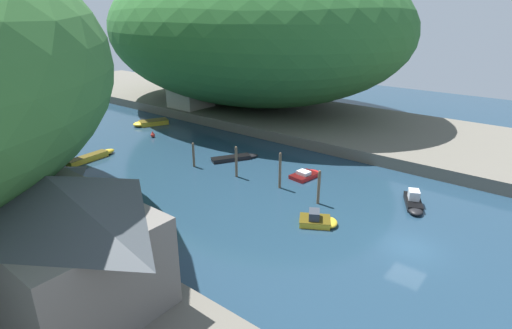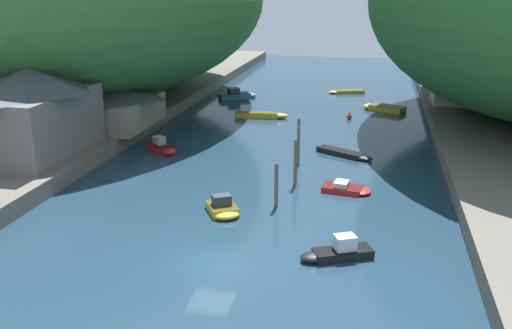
{
  "view_description": "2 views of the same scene",
  "coord_description": "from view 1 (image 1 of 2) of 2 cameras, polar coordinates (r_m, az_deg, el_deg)",
  "views": [
    {
      "loc": [
        -27.08,
        -6.77,
        16.52
      ],
      "look_at": [
        0.36,
        14.94,
        2.97
      ],
      "focal_mm": 28.0,
      "sensor_mm": 36.0,
      "label": 1
    },
    {
      "loc": [
        8.59,
        -27.82,
        15.18
      ],
      "look_at": [
        0.17,
        11.62,
        2.23
      ],
      "focal_mm": 40.0,
      "sensor_mm": 36.0,
      "label": 2
    }
  ],
  "objects": [
    {
      "name": "boat_moored_right",
      "position": [
        35.52,
        -18.24,
        -6.89
      ],
      "size": [
        3.78,
        3.23,
        1.42
      ],
      "rotation": [
        0.0,
        0.0,
        4.07
      ],
      "color": "red",
      "rests_on": "water_surface"
    },
    {
      "name": "boat_far_upstream",
      "position": [
        47.31,
        -2.8,
        0.99
      ],
      "size": [
        5.57,
        3.92,
        0.45
      ],
      "rotation": [
        0.0,
        0.0,
        4.19
      ],
      "color": "black",
      "rests_on": "water_surface"
    },
    {
      "name": "mooring_post_fourth",
      "position": [
        45.21,
        -8.92,
        1.4
      ],
      "size": [
        0.27,
        0.27,
        2.84
      ],
      "color": "brown",
      "rests_on": "water_surface"
    },
    {
      "name": "boat_far_right_bank",
      "position": [
        38.65,
        21.6,
        -5.06
      ],
      "size": [
        4.4,
        2.96,
        1.38
      ],
      "rotation": [
        0.0,
        0.0,
        2.01
      ],
      "color": "black",
      "rests_on": "water_surface"
    },
    {
      "name": "boathouse_shed",
      "position": [
        34.82,
        -31.05,
        -4.14
      ],
      "size": [
        8.23,
        10.26,
        3.98
      ],
      "color": "gray",
      "rests_on": "left_bank"
    },
    {
      "name": "boat_small_dinghy",
      "position": [
        51.14,
        -22.23,
        1.08
      ],
      "size": [
        6.29,
        1.69,
        0.66
      ],
      "rotation": [
        0.0,
        0.0,
        4.8
      ],
      "color": "gold",
      "rests_on": "water_surface"
    },
    {
      "name": "person_on_quay",
      "position": [
        24.14,
        -13.86,
        -15.49
      ],
      "size": [
        0.33,
        0.43,
        1.69
      ],
      "rotation": [
        0.0,
        0.0,
        1.24
      ],
      "color": "#282D3D",
      "rests_on": "left_bank"
    },
    {
      "name": "channel_buoy_near",
      "position": [
        57.41,
        -14.54,
        4.12
      ],
      "size": [
        0.59,
        0.59,
        0.89
      ],
      "color": "red",
      "rests_on": "water_surface"
    },
    {
      "name": "boat_mid_channel",
      "position": [
        42.66,
        7.21,
        -1.43
      ],
      "size": [
        3.88,
        2.31,
        0.76
      ],
      "rotation": [
        0.0,
        0.0,
        4.56
      ],
      "color": "red",
      "rests_on": "water_surface"
    },
    {
      "name": "boat_open_rowboat",
      "position": [
        63.83,
        -14.97,
        5.77
      ],
      "size": [
        5.62,
        4.04,
        0.7
      ],
      "rotation": [
        0.0,
        0.0,
        1.14
      ],
      "color": "gold",
      "rests_on": "water_surface"
    },
    {
      "name": "mooring_post_nearest",
      "position": [
        36.44,
        8.95,
        -3.2
      ],
      "size": [
        0.27,
        0.27,
        3.27
      ],
      "color": "brown",
      "rests_on": "water_surface"
    },
    {
      "name": "right_bank_cottage",
      "position": [
        68.22,
        -9.38,
        10.35
      ],
      "size": [
        6.2,
        6.09,
        5.14
      ],
      "color": "#B2A899",
      "rests_on": "right_bank"
    },
    {
      "name": "right_bank",
      "position": [
        66.05,
        3.29,
        7.27
      ],
      "size": [
        22.0,
        120.0,
        1.37
      ],
      "color": "#666056",
      "rests_on": "ground"
    },
    {
      "name": "mooring_post_middle",
      "position": [
        41.86,
        -2.84,
        0.42
      ],
      "size": [
        0.27,
        0.27,
        3.39
      ],
      "color": "brown",
      "rests_on": "water_surface"
    },
    {
      "name": "waterfront_building",
      "position": [
        24.39,
        -26.5,
        -9.12
      ],
      "size": [
        7.75,
        12.1,
        7.28
      ],
      "color": "slate",
      "rests_on": "left_bank"
    },
    {
      "name": "hillside_right",
      "position": [
        69.56,
        -1.2,
        18.63
      ],
      "size": [
        39.05,
        54.67,
        24.13
      ],
      "color": "#2D662D",
      "rests_on": "right_bank"
    },
    {
      "name": "water_surface",
      "position": [
        48.56,
        -14.35,
        0.59
      ],
      "size": [
        130.0,
        130.0,
        0.0
      ],
      "primitive_type": "plane",
      "color": "#1E384C",
      "rests_on": "ground"
    },
    {
      "name": "mooring_post_second",
      "position": [
        39.16,
        3.45,
        -0.84
      ],
      "size": [
        0.27,
        0.27,
        3.73
      ],
      "color": "brown",
      "rests_on": "water_surface"
    },
    {
      "name": "boat_navy_launch",
      "position": [
        70.11,
        -23.74,
        5.92
      ],
      "size": [
        5.31,
        3.01,
        0.42
      ],
      "rotation": [
        0.0,
        0.0,
        1.9
      ],
      "color": "gold",
      "rests_on": "water_surface"
    },
    {
      "name": "boat_near_quay",
      "position": [
        58.6,
        -32.41,
        1.89
      ],
      "size": [
        5.47,
        4.35,
        1.47
      ],
      "rotation": [
        0.0,
        0.0,
        5.25
      ],
      "color": "teal",
      "rests_on": "water_surface"
    },
    {
      "name": "boat_red_skiff",
      "position": [
        33.55,
        8.91,
        -7.88
      ],
      "size": [
        3.09,
        3.58,
        1.22
      ],
      "rotation": [
        0.0,
        0.0,
        3.67
      ],
      "color": "gold",
      "rests_on": "water_surface"
    }
  ]
}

